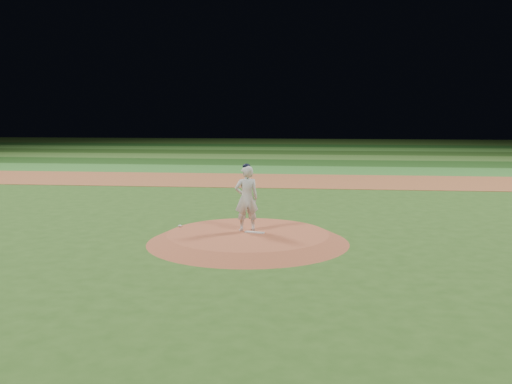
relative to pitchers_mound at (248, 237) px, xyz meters
name	(u,v)px	position (x,y,z in m)	size (l,w,h in m)	color
ground	(248,242)	(0.00, 0.00, -0.12)	(120.00, 120.00, 0.00)	#2A501A
infield_dirt_band	(281,181)	(0.00, 14.00, -0.12)	(70.00, 6.00, 0.02)	brown
outfield_stripe_0	(287,170)	(0.00, 19.50, -0.12)	(70.00, 5.00, 0.02)	#2E6D27
outfield_stripe_1	(291,163)	(0.00, 24.50, -0.12)	(70.00, 5.00, 0.02)	#1A4014
outfield_stripe_2	(294,157)	(0.00, 29.50, -0.12)	(70.00, 5.00, 0.02)	#386424
outfield_stripe_3	(297,152)	(0.00, 34.50, -0.12)	(70.00, 5.00, 0.02)	#1F4014
outfield_stripe_4	(299,149)	(0.00, 39.50, -0.12)	(70.00, 5.00, 0.02)	#356B27
outfield_stripe_5	(301,146)	(0.00, 44.50, -0.12)	(70.00, 5.00, 0.02)	#184516
pitchers_mound	(248,237)	(0.00, 0.00, 0.00)	(5.50, 5.50, 0.25)	#A04E31
pitching_rubber	(255,232)	(0.18, 0.05, 0.14)	(0.55, 0.14, 0.03)	silver
rosin_bag	(180,226)	(-2.05, 0.61, 0.16)	(0.11, 0.11, 0.06)	beige
pitcher_on_mound	(247,198)	(-0.08, 0.30, 1.05)	(0.77, 0.63, 1.88)	silver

